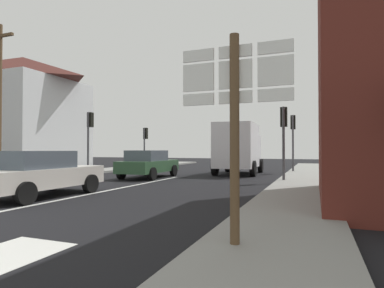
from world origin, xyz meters
The scene contains 13 objects.
ground_plane centered at (0.00, 10.00, 0.00)m, with size 80.00×80.00×0.00m, color black.
sidewalk_right centered at (6.58, 8.00, 0.07)m, with size 2.20×44.00×0.14m, color gray.
sidewalk_left centered at (-6.58, 8.00, 0.07)m, with size 2.20×44.00×0.14m, color gray.
lane_centre_stripe centered at (0.00, 6.00, 0.01)m, with size 0.16×12.00×0.01m, color silver.
clapboard_house_left centered at (-12.20, 12.77, 4.07)m, with size 7.62×7.62×8.07m.
sedan_near centered at (-1.11, 3.78, 0.76)m, with size 1.97×4.20×1.47m.
sedan_far centered at (-1.27, 11.23, 0.76)m, with size 2.06×4.25×1.47m.
delivery_truck centered at (2.70, 15.42, 1.65)m, with size 2.64×5.08×3.05m.
route_sign_post centered at (6.03, 0.59, 2.00)m, with size 1.66×0.14×3.20m.
traffic_light_far_left centered at (-5.77, 18.86, 2.43)m, with size 0.30×0.49×3.28m.
traffic_light_near_right centered at (5.77, 11.19, 2.56)m, with size 0.30×0.49×3.46m.
traffic_light_far_right centered at (5.77, 17.59, 2.76)m, with size 0.30×0.49×3.73m.
traffic_light_near_left centered at (-5.77, 12.01, 2.81)m, with size 0.30×0.49×3.79m.
Camera 1 is at (7.14, -4.01, 1.51)m, focal length 30.02 mm.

